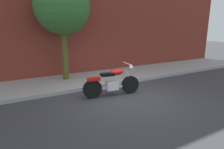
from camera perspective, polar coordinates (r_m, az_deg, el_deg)
ground_plane at (r=6.85m, az=4.87°, el=-7.12°), size 60.00×60.00×0.00m
sidewalk at (r=9.18m, az=-4.97°, el=-1.21°), size 19.85×2.56×0.14m
motorcycle at (r=6.97m, az=-0.02°, el=-2.60°), size 2.15×0.73×1.17m
street_tree at (r=8.79m, az=-14.72°, el=18.93°), size 2.37×2.37×4.50m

